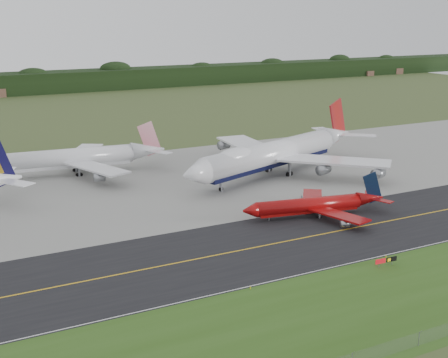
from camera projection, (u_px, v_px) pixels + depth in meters
ground at (319, 227)px, 137.64m from camera, size 600.00×600.00×0.00m
grass_verge at (440, 286)px, 107.76m from camera, size 400.00×30.00×0.01m
taxiway at (330, 233)px, 134.22m from camera, size 400.00×32.00×0.02m
apron at (214, 176)px, 181.18m from camera, size 400.00×78.00×0.01m
taxiway_centreline at (330, 232)px, 134.22m from camera, size 400.00×0.40×0.00m
taxiway_edge_line at (379, 256)px, 120.99m from camera, size 400.00×0.25×0.00m
horizon_treeline at (44, 83)px, 369.95m from camera, size 700.00×25.00×12.00m
jet_ba_747 at (276, 153)px, 180.63m from camera, size 74.01×59.59×19.22m
jet_red_737 at (316, 205)px, 144.73m from camera, size 35.32×28.41×9.58m
jet_star_tail at (76, 158)px, 182.07m from camera, size 54.19×45.09×14.29m
taxiway_sign at (386, 260)px, 116.23m from camera, size 4.79×0.49×1.60m
edge_marker_left at (250, 288)px, 106.68m from camera, size 0.16×0.16×0.50m
edge_marker_center at (386, 256)px, 120.43m from camera, size 0.16×0.16×0.50m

